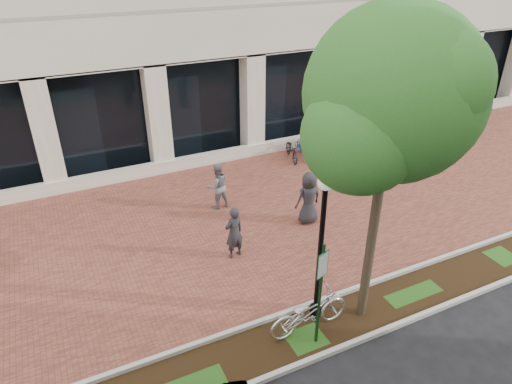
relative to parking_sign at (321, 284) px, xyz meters
name	(u,v)px	position (x,y,z in m)	size (l,w,h in m)	color
ground	(260,215)	(1.28, 5.56, -1.71)	(120.00, 120.00, 0.00)	black
brick_plaza	(260,214)	(1.28, 5.56, -1.71)	(40.00, 9.00, 0.01)	brown
planting_strip	(354,316)	(1.28, 0.31, -1.71)	(40.00, 1.50, 0.01)	black
curb_plaza_side	(337,295)	(1.28, 1.06, -1.65)	(40.00, 0.12, 0.12)	#B4B3A9
curb_street_side	(373,335)	(1.28, -0.44, -1.65)	(40.00, 0.12, 0.12)	#B4B3A9
parking_sign	(321,284)	(0.00, 0.00, 0.00)	(0.34, 0.07, 2.73)	#123317
lamppost	(321,242)	(0.43, 0.74, 0.49)	(0.36, 0.36, 3.88)	black
street_tree	(393,104)	(1.56, 0.36, 3.62)	(4.15, 3.46, 7.28)	#453827
locked_bicycle	(309,312)	(0.04, 0.42, -1.17)	(0.72, 2.05, 1.08)	silver
pedestrian_left	(234,233)	(-0.40, 3.83, -0.90)	(0.59, 0.39, 1.62)	#27262B
pedestrian_mid	(217,186)	(0.19, 6.65, -0.89)	(0.80, 0.62, 1.64)	slate
pedestrian_right	(309,198)	(2.48, 4.52, -0.83)	(0.86, 0.56, 1.77)	#242428
bollard	(342,150)	(6.13, 7.86, -1.18)	(0.12, 0.12, 1.04)	#ADAEB2
bike_rack_cluster	(319,144)	(5.78, 9.01, -1.26)	(3.46, 1.71, 0.95)	black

